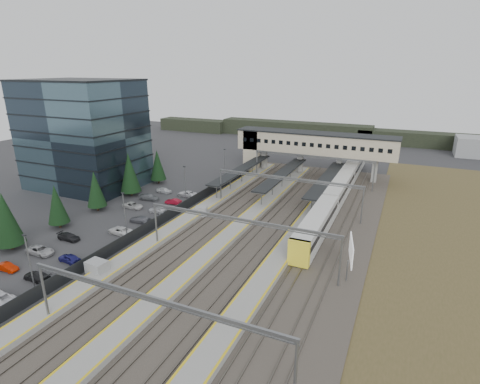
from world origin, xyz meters
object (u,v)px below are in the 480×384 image
at_px(relay_cabin_near, 97,269).
at_px(train, 340,189).
at_px(billboard, 351,251).
at_px(office_building, 84,134).
at_px(relay_cabin_far, 201,212).
at_px(footbridge, 304,145).

distance_m(relay_cabin_near, train, 50.90).
relative_size(train, billboard, 11.22).
bearing_deg(office_building, train, 14.29).
bearing_deg(relay_cabin_near, train, 61.82).
height_order(relay_cabin_near, billboard, billboard).
bearing_deg(train, relay_cabin_far, -136.70).
relative_size(relay_cabin_far, train, 0.04).
bearing_deg(billboard, footbridge, 112.52).
bearing_deg(footbridge, billboard, -67.48).
distance_m(office_building, relay_cabin_far, 36.46).
xyz_separation_m(train, billboard, (6.74, -30.18, 1.09)).
height_order(train, billboard, billboard).
xyz_separation_m(relay_cabin_near, train, (24.03, 44.85, 1.11)).
bearing_deg(relay_cabin_far, office_building, 169.43).
relative_size(office_building, billboard, 4.23).
bearing_deg(footbridge, train, -51.99).
distance_m(office_building, relay_cabin_near, 45.62).
distance_m(relay_cabin_far, billboard, 30.27).
height_order(relay_cabin_near, train, train).
height_order(office_building, relay_cabin_far, office_building).
height_order(office_building, train, office_building).
bearing_deg(billboard, train, 102.59).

